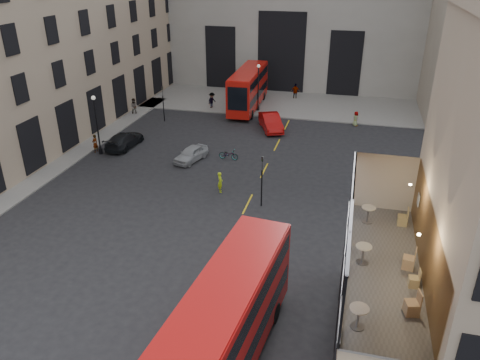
% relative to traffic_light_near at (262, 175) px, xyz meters
% --- Properties ---
extents(ground, '(140.00, 140.00, 0.00)m').
position_rel_traffic_light_near_xyz_m(ground, '(1.00, -12.00, -2.42)').
color(ground, black).
rests_on(ground, ground).
extents(host_frontage, '(3.00, 11.00, 4.50)m').
position_rel_traffic_light_near_xyz_m(host_frontage, '(7.50, -12.00, -0.17)').
color(host_frontage, tan).
rests_on(host_frontage, ground).
extents(cafe_floor, '(3.00, 10.00, 0.10)m').
position_rel_traffic_light_near_xyz_m(cafe_floor, '(7.50, -12.00, 2.12)').
color(cafe_floor, slate).
rests_on(cafe_floor, host_frontage).
extents(gateway, '(35.00, 10.60, 18.00)m').
position_rel_traffic_light_near_xyz_m(gateway, '(-4.00, 35.99, 6.96)').
color(gateway, '#9E9B93').
rests_on(gateway, ground).
extents(pavement_far, '(40.00, 12.00, 0.12)m').
position_rel_traffic_light_near_xyz_m(pavement_far, '(-5.00, 26.00, -2.36)').
color(pavement_far, slate).
rests_on(pavement_far, ground).
extents(pavement_left, '(8.00, 48.00, 0.12)m').
position_rel_traffic_light_near_xyz_m(pavement_left, '(-21.00, -0.00, -2.36)').
color(pavement_left, slate).
rests_on(pavement_left, ground).
extents(traffic_light_near, '(0.16, 0.20, 3.80)m').
position_rel_traffic_light_near_xyz_m(traffic_light_near, '(0.00, 0.00, 0.00)').
color(traffic_light_near, black).
rests_on(traffic_light_near, ground).
extents(traffic_light_far, '(0.16, 0.20, 3.80)m').
position_rel_traffic_light_near_xyz_m(traffic_light_far, '(-14.00, 16.00, 0.00)').
color(traffic_light_far, black).
rests_on(traffic_light_far, ground).
extents(street_lamp_a, '(0.36, 0.36, 5.33)m').
position_rel_traffic_light_near_xyz_m(street_lamp_a, '(-16.00, 6.00, -0.03)').
color(street_lamp_a, black).
rests_on(street_lamp_a, ground).
extents(street_lamp_b, '(0.36, 0.36, 5.33)m').
position_rel_traffic_light_near_xyz_m(street_lamp_b, '(-5.00, 22.00, -0.03)').
color(street_lamp_b, black).
rests_on(street_lamp_b, ground).
extents(bus_near, '(3.65, 11.35, 4.45)m').
position_rel_traffic_light_near_xyz_m(bus_near, '(1.50, -14.70, 0.07)').
color(bus_near, '#B50D0C').
rests_on(bus_near, ground).
extents(bus_far, '(2.87, 11.29, 4.48)m').
position_rel_traffic_light_near_xyz_m(bus_far, '(-6.34, 22.87, 0.09)').
color(bus_far, '#B7130C').
rests_on(bus_far, ground).
extents(car_a, '(2.46, 3.99, 1.27)m').
position_rel_traffic_light_near_xyz_m(car_a, '(-7.57, 6.50, -1.79)').
color(car_a, '#979B9F').
rests_on(car_a, ground).
extents(car_b, '(3.50, 5.23, 1.63)m').
position_rel_traffic_light_near_xyz_m(car_b, '(-2.39, 16.11, -1.61)').
color(car_b, '#A30B0A').
rests_on(car_b, ground).
extents(car_c, '(2.20, 4.88, 1.39)m').
position_rel_traffic_light_near_xyz_m(car_c, '(-14.66, 8.05, -1.73)').
color(car_c, black).
rests_on(car_c, ground).
extents(bicycle, '(1.76, 0.72, 0.91)m').
position_rel_traffic_light_near_xyz_m(bicycle, '(-4.51, 7.58, -1.97)').
color(bicycle, gray).
rests_on(bicycle, ground).
extents(cyclist, '(0.58, 0.69, 1.60)m').
position_rel_traffic_light_near_xyz_m(cyclist, '(-3.45, 1.41, -1.63)').
color(cyclist, '#B8D916').
rests_on(cyclist, ground).
extents(pedestrian_a, '(1.11, 0.99, 1.91)m').
position_rel_traffic_light_near_xyz_m(pedestrian_a, '(-17.99, 17.16, -1.47)').
color(pedestrian_a, gray).
rests_on(pedestrian_a, ground).
extents(pedestrian_b, '(1.08, 1.39, 1.90)m').
position_rel_traffic_light_near_xyz_m(pedestrian_b, '(-10.38, 21.64, -1.48)').
color(pedestrian_b, gray).
rests_on(pedestrian_b, ground).
extents(pedestrian_c, '(1.15, 0.52, 1.93)m').
position_rel_traffic_light_near_xyz_m(pedestrian_c, '(-1.57, 28.00, -1.46)').
color(pedestrian_c, gray).
rests_on(pedestrian_c, ground).
extents(pedestrian_d, '(0.84, 0.89, 1.54)m').
position_rel_traffic_light_near_xyz_m(pedestrian_d, '(5.97, 19.48, -1.66)').
color(pedestrian_d, gray).
rests_on(pedestrian_d, ground).
extents(pedestrian_e, '(0.51, 0.67, 1.64)m').
position_rel_traffic_light_near_xyz_m(pedestrian_e, '(-16.63, 6.28, -1.60)').
color(pedestrian_e, gray).
rests_on(pedestrian_e, ground).
extents(cafe_table_near, '(0.67, 0.67, 0.83)m').
position_rel_traffic_light_near_xyz_m(cafe_table_near, '(6.57, -15.86, 2.73)').
color(cafe_table_near, beige).
rests_on(cafe_table_near, cafe_floor).
extents(cafe_table_mid, '(0.66, 0.66, 0.82)m').
position_rel_traffic_light_near_xyz_m(cafe_table_mid, '(6.68, -11.99, 2.72)').
color(cafe_table_mid, silver).
rests_on(cafe_table_mid, cafe_floor).
extents(cafe_table_far, '(0.65, 0.65, 0.81)m').
position_rel_traffic_light_near_xyz_m(cafe_table_far, '(6.85, -8.57, 2.71)').
color(cafe_table_far, silver).
rests_on(cafe_table_far, cafe_floor).
extents(cafe_chair_a, '(0.56, 0.56, 0.95)m').
position_rel_traffic_light_near_xyz_m(cafe_chair_a, '(8.41, -14.71, 2.46)').
color(cafe_chair_a, tan).
rests_on(cafe_chair_a, cafe_floor).
extents(cafe_chair_b, '(0.40, 0.40, 0.77)m').
position_rel_traffic_light_near_xyz_m(cafe_chair_b, '(8.61, -13.09, 2.41)').
color(cafe_chair_b, tan).
rests_on(cafe_chair_b, cafe_floor).
extents(cafe_chair_c, '(0.54, 0.54, 0.95)m').
position_rel_traffic_light_near_xyz_m(cafe_chair_c, '(8.50, -11.91, 2.46)').
color(cafe_chair_c, tan).
rests_on(cafe_chair_c, cafe_floor).
extents(cafe_chair_d, '(0.45, 0.45, 0.89)m').
position_rel_traffic_light_near_xyz_m(cafe_chair_d, '(8.46, -8.41, 2.45)').
color(cafe_chair_d, tan).
rests_on(cafe_chair_d, cafe_floor).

